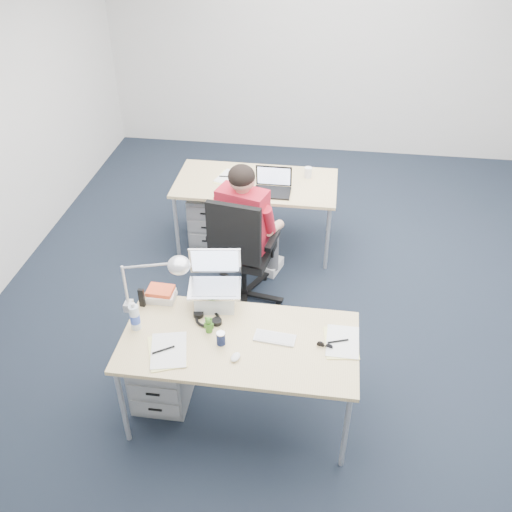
{
  "coord_description": "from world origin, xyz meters",
  "views": [
    {
      "loc": [
        -0.03,
        -3.91,
        3.43
      ],
      "look_at": [
        -0.52,
        -0.35,
        0.85
      ],
      "focal_mm": 40.0,
      "sensor_mm": 36.0,
      "label": 1
    }
  ],
  "objects_px": {
    "sunglasses": "(325,346)",
    "far_cup": "(308,172)",
    "desk_near": "(239,345)",
    "water_bottle": "(135,316)",
    "office_chair": "(243,272)",
    "drawer_pedestal_near": "(163,368)",
    "seated_person": "(250,228)",
    "headphones": "(208,318)",
    "desk_far": "(256,186)",
    "cordless_phone": "(142,298)",
    "drawer_pedestal_far": "(211,215)",
    "computer_mouse": "(236,357)",
    "dark_laptop": "(272,182)",
    "silver_laptop": "(214,283)",
    "wireless_keyboard": "(275,338)",
    "desk_lamp": "(146,283)",
    "can_koozie": "(221,338)",
    "bear_figurine": "(209,324)",
    "book_stack": "(161,294)"
  },
  "relations": [
    {
      "from": "sunglasses",
      "to": "desk_near",
      "type": "bearing_deg",
      "value": -164.19
    },
    {
      "from": "wireless_keyboard",
      "to": "desk_lamp",
      "type": "bearing_deg",
      "value": 175.97
    },
    {
      "from": "silver_laptop",
      "to": "book_stack",
      "type": "distance_m",
      "value": 0.43
    },
    {
      "from": "wireless_keyboard",
      "to": "desk_far",
      "type": "bearing_deg",
      "value": 106.97
    },
    {
      "from": "office_chair",
      "to": "book_stack",
      "type": "height_order",
      "value": "office_chair"
    },
    {
      "from": "can_koozie",
      "to": "silver_laptop",
      "type": "bearing_deg",
      "value": 106.53
    },
    {
      "from": "water_bottle",
      "to": "office_chair",
      "type": "bearing_deg",
      "value": 67.04
    },
    {
      "from": "desk_near",
      "to": "headphones",
      "type": "relative_size",
      "value": 7.07
    },
    {
      "from": "dark_laptop",
      "to": "silver_laptop",
      "type": "bearing_deg",
      "value": -97.53
    },
    {
      "from": "drawer_pedestal_near",
      "to": "headphones",
      "type": "distance_m",
      "value": 0.59
    },
    {
      "from": "computer_mouse",
      "to": "desk_lamp",
      "type": "distance_m",
      "value": 0.82
    },
    {
      "from": "wireless_keyboard",
      "to": "far_cup",
      "type": "relative_size",
      "value": 2.64
    },
    {
      "from": "drawer_pedestal_near",
      "to": "far_cup",
      "type": "xyz_separation_m",
      "value": [
        0.9,
        2.31,
        0.51
      ]
    },
    {
      "from": "drawer_pedestal_near",
      "to": "cordless_phone",
      "type": "xyz_separation_m",
      "value": [
        -0.15,
        0.16,
        0.53
      ]
    },
    {
      "from": "drawer_pedestal_near",
      "to": "water_bottle",
      "type": "xyz_separation_m",
      "value": [
        -0.12,
        -0.07,
        0.57
      ]
    },
    {
      "from": "dark_laptop",
      "to": "drawer_pedestal_far",
      "type": "bearing_deg",
      "value": 159.53
    },
    {
      "from": "silver_laptop",
      "to": "water_bottle",
      "type": "bearing_deg",
      "value": -154.39
    },
    {
      "from": "computer_mouse",
      "to": "far_cup",
      "type": "bearing_deg",
      "value": 101.6
    },
    {
      "from": "seated_person",
      "to": "headphones",
      "type": "relative_size",
      "value": 5.96
    },
    {
      "from": "drawer_pedestal_near",
      "to": "bear_figurine",
      "type": "bearing_deg",
      "value": -5.14
    },
    {
      "from": "office_chair",
      "to": "desk_lamp",
      "type": "bearing_deg",
      "value": -105.14
    },
    {
      "from": "bear_figurine",
      "to": "far_cup",
      "type": "xyz_separation_m",
      "value": [
        0.52,
        2.34,
        -0.01
      ]
    },
    {
      "from": "drawer_pedestal_far",
      "to": "computer_mouse",
      "type": "relative_size",
      "value": 6.26
    },
    {
      "from": "headphones",
      "to": "sunglasses",
      "type": "relative_size",
      "value": 2.03
    },
    {
      "from": "book_stack",
      "to": "cordless_phone",
      "type": "distance_m",
      "value": 0.15
    },
    {
      "from": "desk_far",
      "to": "far_cup",
      "type": "bearing_deg",
      "value": 18.8
    },
    {
      "from": "desk_lamp",
      "to": "far_cup",
      "type": "height_order",
      "value": "desk_lamp"
    },
    {
      "from": "silver_laptop",
      "to": "desk_near",
      "type": "bearing_deg",
      "value": -64.48
    },
    {
      "from": "desk_far",
      "to": "drawer_pedestal_far",
      "type": "bearing_deg",
      "value": 174.62
    },
    {
      "from": "computer_mouse",
      "to": "sunglasses",
      "type": "relative_size",
      "value": 0.79
    },
    {
      "from": "sunglasses",
      "to": "far_cup",
      "type": "relative_size",
      "value": 1.05
    },
    {
      "from": "far_cup",
      "to": "water_bottle",
      "type": "bearing_deg",
      "value": -113.32
    },
    {
      "from": "silver_laptop",
      "to": "water_bottle",
      "type": "relative_size",
      "value": 1.78
    },
    {
      "from": "water_bottle",
      "to": "desk_far",
      "type": "bearing_deg",
      "value": 76.7
    },
    {
      "from": "book_stack",
      "to": "dark_laptop",
      "type": "bearing_deg",
      "value": 69.66
    },
    {
      "from": "office_chair",
      "to": "far_cup",
      "type": "distance_m",
      "value": 1.31
    },
    {
      "from": "drawer_pedestal_near",
      "to": "silver_laptop",
      "type": "distance_m",
      "value": 0.79
    },
    {
      "from": "desk_lamp",
      "to": "desk_near",
      "type": "bearing_deg",
      "value": 5.52
    },
    {
      "from": "sunglasses",
      "to": "drawer_pedestal_far",
      "type": "bearing_deg",
      "value": 133.24
    },
    {
      "from": "drawer_pedestal_near",
      "to": "computer_mouse",
      "type": "relative_size",
      "value": 6.26
    },
    {
      "from": "desk_near",
      "to": "seated_person",
      "type": "height_order",
      "value": "seated_person"
    },
    {
      "from": "desk_far",
      "to": "drawer_pedestal_near",
      "type": "bearing_deg",
      "value": -100.58
    },
    {
      "from": "office_chair",
      "to": "can_koozie",
      "type": "bearing_deg",
      "value": -77.4
    },
    {
      "from": "wireless_keyboard",
      "to": "headphones",
      "type": "distance_m",
      "value": 0.5
    },
    {
      "from": "desk_near",
      "to": "can_koozie",
      "type": "relative_size",
      "value": 16.49
    },
    {
      "from": "computer_mouse",
      "to": "desk_far",
      "type": "bearing_deg",
      "value": 113.1
    },
    {
      "from": "office_chair",
      "to": "headphones",
      "type": "height_order",
      "value": "office_chair"
    },
    {
      "from": "can_koozie",
      "to": "desk_lamp",
      "type": "bearing_deg",
      "value": 155.89
    },
    {
      "from": "seated_person",
      "to": "water_bottle",
      "type": "distance_m",
      "value": 1.57
    },
    {
      "from": "desk_far",
      "to": "wireless_keyboard",
      "type": "distance_m",
      "value": 2.23
    }
  ]
}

